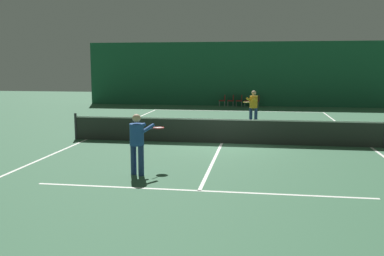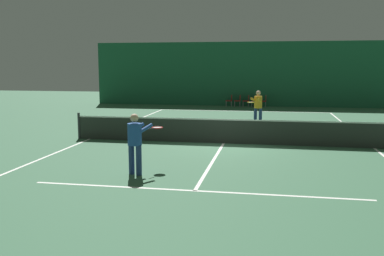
{
  "view_description": "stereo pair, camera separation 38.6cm",
  "coord_description": "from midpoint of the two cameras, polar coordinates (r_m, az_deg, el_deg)",
  "views": [
    {
      "loc": [
        1.35,
        -16.25,
        2.99
      ],
      "look_at": [
        -0.75,
        -2.67,
        0.97
      ],
      "focal_mm": 40.0,
      "sensor_mm": 36.0,
      "label": 1
    },
    {
      "loc": [
        1.73,
        -16.19,
        2.99
      ],
      "look_at": [
        -0.75,
        -2.67,
        0.97
      ],
      "focal_mm": 40.0,
      "sensor_mm": 36.0,
      "label": 2
    }
  ],
  "objects": [
    {
      "name": "court_line_baseline_far",
      "position": [
        28.32,
        7.24,
        2.25
      ],
      "size": [
        11.0,
        0.1,
        0.0
      ],
      "color": "white",
      "rests_on": "ground"
    },
    {
      "name": "backdrop_curtain",
      "position": [
        31.85,
        7.69,
        7.14
      ],
      "size": [
        23.0,
        0.12,
        4.69
      ],
      "color": "#1E5B3D",
      "rests_on": "ground"
    },
    {
      "name": "court_line_service_far",
      "position": [
        22.87,
        6.46,
        0.81
      ],
      "size": [
        8.25,
        0.1,
        0.0
      ],
      "color": "white",
      "rests_on": "ground"
    },
    {
      "name": "court_line_sideline_left",
      "position": [
        17.93,
        -12.87,
        -1.43
      ],
      "size": [
        0.1,
        23.8,
        0.0
      ],
      "color": "white",
      "rests_on": "ground"
    },
    {
      "name": "player_near",
      "position": [
        11.78,
        -6.58,
        -1.5
      ],
      "size": [
        0.86,
        1.39,
        1.69
      ],
      "rotation": [
        0.0,
        0.0,
        1.17
      ],
      "color": "navy",
      "rests_on": "ground"
    },
    {
      "name": "player_far",
      "position": [
        21.79,
        9.27,
        3.04
      ],
      "size": [
        0.79,
        1.42,
        1.73
      ],
      "rotation": [
        0.0,
        0.0,
        -1.9
      ],
      "color": "navy",
      "rests_on": "ground"
    },
    {
      "name": "courtside_chair_4",
      "position": [
        31.35,
        9.94,
        3.67
      ],
      "size": [
        0.44,
        0.44,
        0.84
      ],
      "rotation": [
        0.0,
        0.0,
        -1.57
      ],
      "color": "#99999E",
      "rests_on": "ground"
    },
    {
      "name": "court_line_service_near",
      "position": [
        10.38,
        1.46,
        -8.36
      ],
      "size": [
        8.25,
        0.1,
        0.0
      ],
      "color": "white",
      "rests_on": "ground"
    },
    {
      "name": "ground_plane",
      "position": [
        16.56,
        4.91,
        -2.06
      ],
      "size": [
        60.0,
        60.0,
        0.0
      ],
      "primitive_type": "plane",
      "color": "#386647"
    },
    {
      "name": "court_line_centre",
      "position": [
        16.56,
        4.91,
        -2.05
      ],
      "size": [
        0.1,
        12.8,
        0.0
      ],
      "color": "white",
      "rests_on": "ground"
    },
    {
      "name": "courtside_chair_1",
      "position": [
        31.42,
        6.55,
        3.75
      ],
      "size": [
        0.44,
        0.44,
        0.84
      ],
      "rotation": [
        0.0,
        0.0,
        -1.57
      ],
      "color": "#99999E",
      "rests_on": "ground"
    },
    {
      "name": "courtside_chair_2",
      "position": [
        31.39,
        7.68,
        3.72
      ],
      "size": [
        0.44,
        0.44,
        0.84
      ],
      "rotation": [
        0.0,
        0.0,
        -1.57
      ],
      "color": "#99999E",
      "rests_on": "ground"
    },
    {
      "name": "court_line_sideline_right",
      "position": [
        16.96,
        23.76,
        -2.49
      ],
      "size": [
        0.1,
        23.8,
        0.0
      ],
      "color": "white",
      "rests_on": "ground"
    },
    {
      "name": "courtside_chair_0",
      "position": [
        31.47,
        5.43,
        3.77
      ],
      "size": [
        0.44,
        0.44,
        0.84
      ],
      "rotation": [
        0.0,
        0.0,
        -1.57
      ],
      "color": "#99999E",
      "rests_on": "ground"
    },
    {
      "name": "courtside_chair_3",
      "position": [
        31.36,
        8.81,
        3.69
      ],
      "size": [
        0.44,
        0.44,
        0.84
      ],
      "rotation": [
        0.0,
        0.0,
        -1.57
      ],
      "color": "#99999E",
      "rests_on": "ground"
    },
    {
      "name": "tennis_net",
      "position": [
        16.48,
        4.93,
        -0.31
      ],
      "size": [
        12.0,
        0.1,
        1.07
      ],
      "color": "#2D332D",
      "rests_on": "ground"
    }
  ]
}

